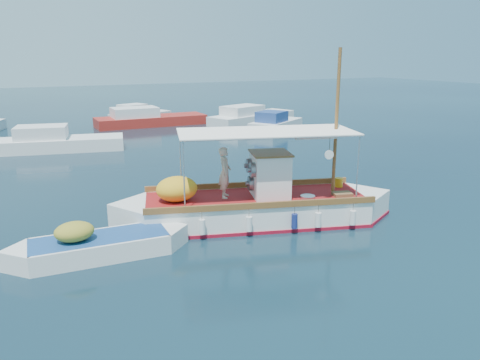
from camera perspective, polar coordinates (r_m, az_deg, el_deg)
name	(u,v)px	position (r m, az deg, el deg)	size (l,w,h in m)	color
ground	(264,213)	(18.12, 2.91, -4.00)	(160.00, 160.00, 0.00)	black
fishing_caique	(254,207)	(17.01, 1.70, -3.29)	(9.99, 4.90, 6.36)	white
dinghy	(98,247)	(14.89, -16.89, -7.86)	(5.54, 1.75, 1.35)	white
bg_boat_nw	(58,143)	(31.80, -21.34, 4.24)	(7.89, 3.94, 1.80)	silver
bg_boat_n	(148,120)	(40.90, -11.17, 7.21)	(9.24, 2.80, 1.80)	#A1221A
bg_boat_ne	(275,125)	(37.52, 4.31, 6.75)	(5.68, 4.70, 1.80)	silver
bg_boat_e	(250,117)	(41.84, 1.27, 7.66)	(9.25, 5.60, 1.80)	silver
bg_boat_far_n	(139,116)	(43.62, -12.21, 7.63)	(5.88, 3.82, 1.80)	silver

